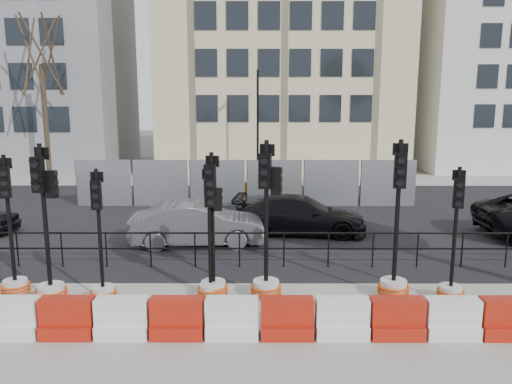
{
  "coord_description": "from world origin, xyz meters",
  "views": [
    {
      "loc": [
        0.48,
        -11.71,
        4.54
      ],
      "look_at": [
        0.44,
        3.0,
        1.76
      ],
      "focal_mm": 35.0,
      "sensor_mm": 36.0,
      "label": 1
    }
  ],
  "objects_px": {
    "traffic_signal_d": "(211,269)",
    "traffic_signal_h": "(452,275)",
    "car_c": "(300,215)",
    "traffic_signal_a": "(14,268)"
  },
  "relations": [
    {
      "from": "traffic_signal_d",
      "to": "traffic_signal_h",
      "type": "bearing_deg",
      "value": -11.89
    },
    {
      "from": "traffic_signal_d",
      "to": "car_c",
      "type": "relative_size",
      "value": 0.66
    },
    {
      "from": "traffic_signal_d",
      "to": "car_c",
      "type": "distance_m",
      "value": 6.2
    },
    {
      "from": "traffic_signal_a",
      "to": "traffic_signal_d",
      "type": "bearing_deg",
      "value": -18.84
    },
    {
      "from": "traffic_signal_h",
      "to": "traffic_signal_a",
      "type": "bearing_deg",
      "value": -166.74
    },
    {
      "from": "traffic_signal_d",
      "to": "car_c",
      "type": "bearing_deg",
      "value": 55.44
    },
    {
      "from": "traffic_signal_h",
      "to": "car_c",
      "type": "bearing_deg",
      "value": 131.64
    },
    {
      "from": "traffic_signal_a",
      "to": "traffic_signal_h",
      "type": "distance_m",
      "value": 9.98
    },
    {
      "from": "traffic_signal_a",
      "to": "traffic_signal_d",
      "type": "height_order",
      "value": "traffic_signal_a"
    },
    {
      "from": "traffic_signal_a",
      "to": "traffic_signal_h",
      "type": "bearing_deg",
      "value": -18.32
    }
  ]
}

